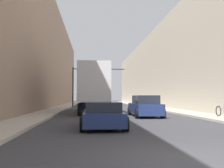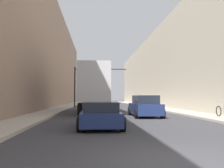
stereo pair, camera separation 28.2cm
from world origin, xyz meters
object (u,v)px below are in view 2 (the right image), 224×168
object	(u,v)px
semi_truck	(94,88)
traffic_signal_gantry	(88,79)
sedan_car	(100,115)
suv_car	(145,107)
parked_bicycle	(223,111)

from	to	relation	value
semi_truck	traffic_signal_gantry	bearing A→B (deg)	93.76
semi_truck	sedan_car	bearing A→B (deg)	-88.51
suv_car	parked_bicycle	world-z (taller)	suv_car
semi_truck	suv_car	size ratio (longest dim) A/B	2.57
suv_car	parked_bicycle	xyz separation A→B (m)	(4.75, -2.52, -0.23)
semi_truck	sedan_car	size ratio (longest dim) A/B	2.64
sedan_car	suv_car	distance (m)	7.32
suv_car	traffic_signal_gantry	world-z (taller)	traffic_signal_gantry
suv_car	traffic_signal_gantry	xyz separation A→B (m)	(-4.71, 18.87, 3.48)
sedan_car	suv_car	bearing A→B (deg)	61.15
sedan_car	parked_bicycle	xyz separation A→B (m)	(8.28, 3.89, -0.08)
semi_truck	sedan_car	distance (m)	12.21
parked_bicycle	traffic_signal_gantry	bearing A→B (deg)	113.86
semi_truck	sedan_car	xyz separation A→B (m)	(0.31, -12.08, -1.74)
traffic_signal_gantry	parked_bicycle	size ratio (longest dim) A/B	4.30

